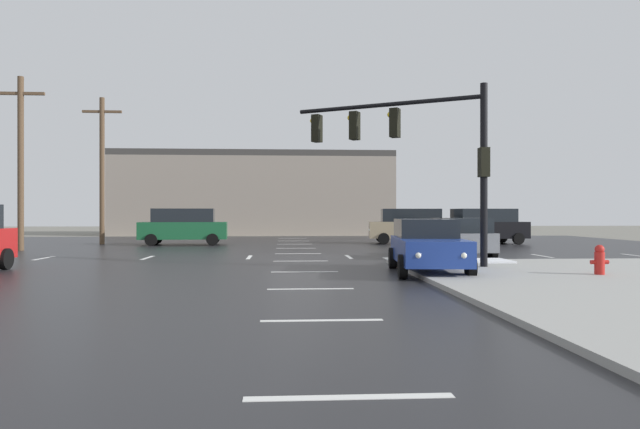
{
  "coord_description": "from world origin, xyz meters",
  "views": [
    {
      "loc": [
        -0.62,
        -23.5,
        1.76
      ],
      "look_at": [
        1.23,
        6.47,
        1.72
      ],
      "focal_mm": 32.9,
      "sensor_mm": 36.0,
      "label": 1
    }
  ],
  "objects_px": {
    "sedan_blue": "(427,244)",
    "utility_pole_far": "(21,159)",
    "suv_black": "(484,225)",
    "sedan_grey": "(457,237)",
    "fire_hydrant": "(600,260)",
    "suv_green": "(184,226)",
    "traffic_signal_mast": "(415,142)",
    "suv_tan": "(411,225)",
    "utility_pole_distant": "(102,167)"
  },
  "relations": [
    {
      "from": "traffic_signal_mast",
      "to": "suv_green",
      "type": "distance_m",
      "value": 17.79
    },
    {
      "from": "sedan_grey",
      "to": "suv_green",
      "type": "bearing_deg",
      "value": 48.0
    },
    {
      "from": "fire_hydrant",
      "to": "utility_pole_far",
      "type": "bearing_deg",
      "value": 147.36
    },
    {
      "from": "utility_pole_far",
      "to": "suv_green",
      "type": "bearing_deg",
      "value": 34.85
    },
    {
      "from": "fire_hydrant",
      "to": "suv_black",
      "type": "bearing_deg",
      "value": 80.21
    },
    {
      "from": "suv_tan",
      "to": "utility_pole_distant",
      "type": "bearing_deg",
      "value": 4.62
    },
    {
      "from": "fire_hydrant",
      "to": "suv_black",
      "type": "xyz_separation_m",
      "value": [
        3.11,
        18.02,
        0.55
      ]
    },
    {
      "from": "utility_pole_far",
      "to": "sedan_blue",
      "type": "bearing_deg",
      "value": -34.44
    },
    {
      "from": "utility_pole_far",
      "to": "fire_hydrant",
      "type": "bearing_deg",
      "value": -32.64
    },
    {
      "from": "traffic_signal_mast",
      "to": "suv_black",
      "type": "xyz_separation_m",
      "value": [
        7.28,
        14.46,
        -2.99
      ]
    },
    {
      "from": "suv_black",
      "to": "suv_green",
      "type": "height_order",
      "value": "same"
    },
    {
      "from": "suv_green",
      "to": "utility_pole_distant",
      "type": "distance_m",
      "value": 5.86
    },
    {
      "from": "suv_black",
      "to": "suv_green",
      "type": "distance_m",
      "value": 17.12
    },
    {
      "from": "suv_tan",
      "to": "sedan_grey",
      "type": "distance_m",
      "value": 11.18
    },
    {
      "from": "utility_pole_distant",
      "to": "suv_tan",
      "type": "bearing_deg",
      "value": -1.17
    },
    {
      "from": "suv_black",
      "to": "fire_hydrant",
      "type": "bearing_deg",
      "value": 73.55
    },
    {
      "from": "suv_green",
      "to": "sedan_grey",
      "type": "bearing_deg",
      "value": 135.52
    },
    {
      "from": "fire_hydrant",
      "to": "suv_green",
      "type": "distance_m",
      "value": 22.88
    },
    {
      "from": "traffic_signal_mast",
      "to": "sedan_grey",
      "type": "height_order",
      "value": "traffic_signal_mast"
    },
    {
      "from": "suv_tan",
      "to": "sedan_blue",
      "type": "height_order",
      "value": "suv_tan"
    },
    {
      "from": "traffic_signal_mast",
      "to": "suv_tan",
      "type": "xyz_separation_m",
      "value": [
        3.14,
        15.04,
        -2.99
      ]
    },
    {
      "from": "sedan_grey",
      "to": "utility_pole_far",
      "type": "bearing_deg",
      "value": 71.59
    },
    {
      "from": "traffic_signal_mast",
      "to": "utility_pole_far",
      "type": "relative_size",
      "value": 0.69
    },
    {
      "from": "fire_hydrant",
      "to": "suv_tan",
      "type": "relative_size",
      "value": 0.16
    },
    {
      "from": "suv_green",
      "to": "fire_hydrant",
      "type": "bearing_deg",
      "value": 123.98
    },
    {
      "from": "sedan_blue",
      "to": "utility_pole_far",
      "type": "xyz_separation_m",
      "value": [
        -16.64,
        11.41,
        3.48
      ]
    },
    {
      "from": "suv_tan",
      "to": "utility_pole_far",
      "type": "xyz_separation_m",
      "value": [
        -19.78,
        -5.26,
        3.24
      ]
    },
    {
      "from": "sedan_grey",
      "to": "suv_tan",
      "type": "bearing_deg",
      "value": -4.39
    },
    {
      "from": "utility_pole_far",
      "to": "utility_pole_distant",
      "type": "xyz_separation_m",
      "value": [
        2.06,
        5.63,
        0.07
      ]
    },
    {
      "from": "suv_black",
      "to": "suv_green",
      "type": "xyz_separation_m",
      "value": [
        -17.12,
        0.06,
        0.0
      ]
    },
    {
      "from": "fire_hydrant",
      "to": "suv_green",
      "type": "bearing_deg",
      "value": 127.79
    },
    {
      "from": "sedan_blue",
      "to": "suv_black",
      "type": "bearing_deg",
      "value": 161.23
    },
    {
      "from": "suv_black",
      "to": "sedan_grey",
      "type": "relative_size",
      "value": 1.09
    },
    {
      "from": "suv_black",
      "to": "utility_pole_far",
      "type": "relative_size",
      "value": 0.61
    },
    {
      "from": "traffic_signal_mast",
      "to": "fire_hydrant",
      "type": "relative_size",
      "value": 7.18
    },
    {
      "from": "fire_hydrant",
      "to": "sedan_grey",
      "type": "relative_size",
      "value": 0.17
    },
    {
      "from": "traffic_signal_mast",
      "to": "suv_tan",
      "type": "distance_m",
      "value": 15.65
    },
    {
      "from": "utility_pole_distant",
      "to": "traffic_signal_mast",
      "type": "bearing_deg",
      "value": -46.54
    },
    {
      "from": "fire_hydrant",
      "to": "utility_pole_distant",
      "type": "relative_size",
      "value": 0.09
    },
    {
      "from": "sedan_blue",
      "to": "utility_pole_distant",
      "type": "distance_m",
      "value": 22.7
    },
    {
      "from": "suv_tan",
      "to": "sedan_grey",
      "type": "height_order",
      "value": "suv_tan"
    },
    {
      "from": "suv_tan",
      "to": "suv_green",
      "type": "height_order",
      "value": "same"
    },
    {
      "from": "fire_hydrant",
      "to": "suv_green",
      "type": "xyz_separation_m",
      "value": [
        -14.01,
        18.08,
        0.55
      ]
    },
    {
      "from": "fire_hydrant",
      "to": "utility_pole_far",
      "type": "distance_m",
      "value": 25.02
    },
    {
      "from": "sedan_blue",
      "to": "utility_pole_far",
      "type": "height_order",
      "value": "utility_pole_far"
    },
    {
      "from": "suv_green",
      "to": "utility_pole_distant",
      "type": "bearing_deg",
      "value": -14.37
    },
    {
      "from": "fire_hydrant",
      "to": "suv_tan",
      "type": "height_order",
      "value": "suv_tan"
    },
    {
      "from": "suv_tan",
      "to": "fire_hydrant",
      "type": "bearing_deg",
      "value": 98.98
    },
    {
      "from": "suv_tan",
      "to": "utility_pole_far",
      "type": "relative_size",
      "value": 0.6
    },
    {
      "from": "fire_hydrant",
      "to": "sedan_blue",
      "type": "bearing_deg",
      "value": 155.27
    }
  ]
}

